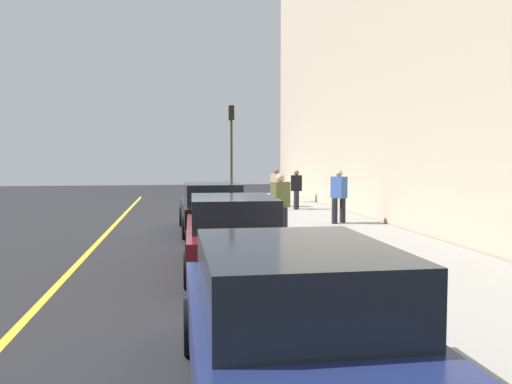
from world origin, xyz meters
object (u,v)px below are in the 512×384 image
at_px(parked_car_navy, 291,324).
at_px(pedestrian_tan_coat, 276,186).
at_px(traffic_light_pole, 231,137).
at_px(pedestrian_olive_coat, 280,203).
at_px(pedestrian_blue_coat, 339,195).
at_px(pedestrian_black_coat, 296,188).
at_px(rolling_suitcase, 273,224).
at_px(parked_car_maroon, 232,233).
at_px(parked_car_black, 212,207).

height_order(parked_car_navy, pedestrian_tan_coat, pedestrian_tan_coat).
bearing_deg(pedestrian_tan_coat, traffic_light_pole, 32.69).
xyz_separation_m(pedestrian_olive_coat, pedestrian_blue_coat, (2.60, -2.48, 0.03)).
xyz_separation_m(parked_car_navy, pedestrian_black_coat, (16.37, -3.93, 0.26)).
bearing_deg(rolling_suitcase, parked_car_maroon, 157.49).
bearing_deg(traffic_light_pole, pedestrian_blue_coat, -163.68).
height_order(parked_car_black, pedestrian_olive_coat, pedestrian_olive_coat).
bearing_deg(parked_car_maroon, pedestrian_olive_coat, -26.69).
bearing_deg(traffic_light_pole, pedestrian_black_coat, -150.18).
distance_m(parked_car_black, pedestrian_blue_coat, 4.20).
xyz_separation_m(parked_car_maroon, rolling_suitcase, (3.76, -1.56, -0.31)).
bearing_deg(pedestrian_tan_coat, parked_car_navy, 169.35).
bearing_deg(parked_car_black, pedestrian_blue_coat, -85.98).
distance_m(parked_car_maroon, traffic_light_pole, 15.01).
height_order(parked_car_maroon, pedestrian_black_coat, pedestrian_black_coat).
bearing_deg(pedestrian_olive_coat, pedestrian_blue_coat, -43.68).
xyz_separation_m(parked_car_maroon, pedestrian_blue_coat, (5.89, -4.14, 0.33)).
bearing_deg(pedestrian_blue_coat, parked_car_black, 94.02).
xyz_separation_m(parked_car_black, rolling_suitcase, (-1.84, -1.59, -0.31)).
distance_m(pedestrian_olive_coat, rolling_suitcase, 0.78).
bearing_deg(pedestrian_blue_coat, rolling_suitcase, 129.62).
bearing_deg(pedestrian_tan_coat, parked_car_black, 152.92).
bearing_deg(parked_car_maroon, rolling_suitcase, -22.51).
relative_size(parked_car_navy, pedestrian_tan_coat, 2.55).
bearing_deg(pedestrian_tan_coat, pedestrian_blue_coat, -171.90).
xyz_separation_m(pedestrian_blue_coat, traffic_light_pole, (8.82, 2.58, 2.21)).
xyz_separation_m(parked_car_navy, pedestrian_olive_coat, (8.97, -1.73, 0.30)).
relative_size(parked_car_navy, traffic_light_pole, 0.91).
relative_size(parked_car_black, pedestrian_blue_coat, 2.66).
distance_m(pedestrian_black_coat, pedestrian_blue_coat, 4.81).
distance_m(parked_car_navy, traffic_light_pole, 20.61).
distance_m(parked_car_maroon, pedestrian_olive_coat, 3.70).
distance_m(pedestrian_tan_coat, rolling_suitcase, 8.49).
xyz_separation_m(pedestrian_olive_coat, pedestrian_tan_coat, (8.76, -1.60, -0.02)).
height_order(parked_car_maroon, traffic_light_pole, traffic_light_pole).
distance_m(parked_car_maroon, rolling_suitcase, 4.08).
height_order(pedestrian_black_coat, rolling_suitcase, pedestrian_black_coat).
xyz_separation_m(parked_car_navy, rolling_suitcase, (9.44, -1.63, -0.31)).
xyz_separation_m(pedestrian_olive_coat, rolling_suitcase, (0.46, 0.10, -0.62)).
bearing_deg(parked_car_black, traffic_light_pole, -9.92).
bearing_deg(parked_car_navy, rolling_suitcase, -9.81).
relative_size(pedestrian_olive_coat, pedestrian_tan_coat, 1.02).
bearing_deg(pedestrian_olive_coat, parked_car_navy, 169.08).
xyz_separation_m(traffic_light_pole, rolling_suitcase, (-10.95, -0.00, -2.85)).
bearing_deg(pedestrian_blue_coat, pedestrian_olive_coat, 136.32).
bearing_deg(parked_car_black, pedestrian_olive_coat, -143.69).
relative_size(pedestrian_tan_coat, traffic_light_pole, 0.36).
height_order(parked_car_black, pedestrian_black_coat, pedestrian_black_coat).
distance_m(parked_car_navy, pedestrian_tan_coat, 18.05).
height_order(parked_car_navy, traffic_light_pole, traffic_light_pole).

